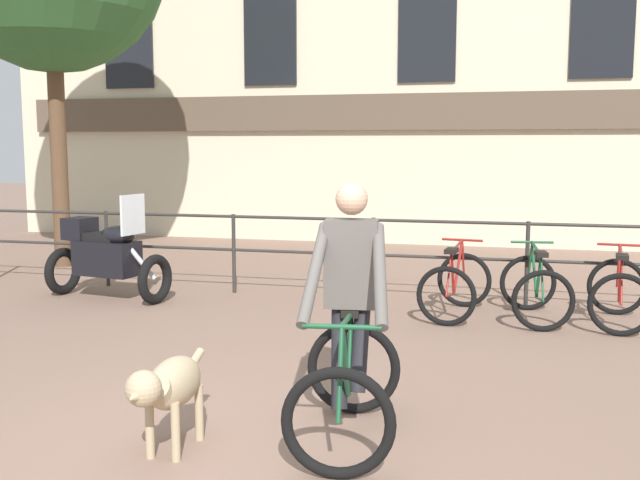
% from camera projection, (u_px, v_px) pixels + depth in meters
% --- Properties ---
extents(ground_plane, '(60.00, 60.00, 0.00)m').
position_uv_depth(ground_plane, '(215.00, 470.00, 4.51)').
color(ground_plane, '#846656').
extents(canal_railing, '(15.05, 0.05, 1.05)m').
position_uv_depth(canal_railing, '(373.00, 245.00, 9.42)').
color(canal_railing, '#2D2B28').
rests_on(canal_railing, ground_plane).
extents(cyclist_with_bike, '(0.82, 1.25, 1.70)m').
position_uv_depth(cyclist_with_bike, '(349.00, 325.00, 4.98)').
color(cyclist_with_bike, black).
rests_on(cyclist_with_bike, ground_plane).
extents(dog, '(0.28, 0.99, 0.64)m').
position_uv_depth(dog, '(169.00, 386.00, 4.71)').
color(dog, tan).
rests_on(dog, ground_plane).
extents(parked_motorcycle, '(1.68, 0.89, 1.35)m').
position_uv_depth(parked_motorcycle, '(106.00, 255.00, 9.49)').
color(parked_motorcycle, black).
rests_on(parked_motorcycle, ground_plane).
extents(parked_bicycle_near_lamp, '(0.79, 1.18, 0.86)m').
position_uv_depth(parked_bicycle_near_lamp, '(456.00, 285.00, 8.56)').
color(parked_bicycle_near_lamp, black).
rests_on(parked_bicycle_near_lamp, ground_plane).
extents(parked_bicycle_mid_left, '(0.80, 1.19, 0.86)m').
position_uv_depth(parked_bicycle_mid_left, '(535.00, 289.00, 8.34)').
color(parked_bicycle_mid_left, black).
rests_on(parked_bicycle_mid_left, ground_plane).
extents(parked_bicycle_mid_right, '(0.75, 1.16, 0.86)m').
position_uv_depth(parked_bicycle_mid_right, '(619.00, 293.00, 8.12)').
color(parked_bicycle_mid_right, black).
rests_on(parked_bicycle_mid_right, ground_plane).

